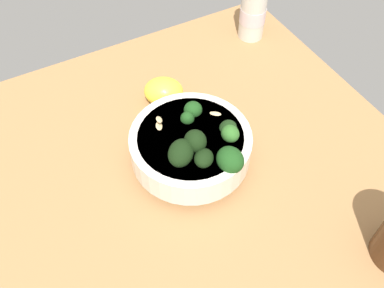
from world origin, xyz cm
name	(u,v)px	position (x,y,z in cm)	size (l,w,h in cm)	color
ground_plane	(194,174)	(0.00, 0.00, -2.17)	(67.34, 67.34, 4.33)	#996D42
bowl_of_broccoli	(194,145)	(-0.94, 0.33, 4.03)	(18.20, 18.20, 10.14)	silver
lemon_wedge	(164,91)	(-14.99, 2.08, 2.33)	(6.77, 5.56, 4.67)	yellow
bottle_short	(253,9)	(-23.54, 25.68, 6.02)	(5.09, 5.09, 13.20)	beige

